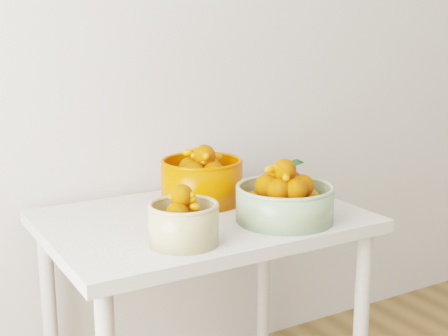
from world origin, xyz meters
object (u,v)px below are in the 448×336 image
(table, at_px, (203,243))
(bowl_orange, at_px, (202,179))
(bowl_cream, at_px, (184,221))
(bowl_green, at_px, (285,199))

(table, distance_m, bowl_orange, 0.23)
(bowl_cream, height_order, bowl_orange, bowl_orange)
(bowl_cream, relative_size, bowl_orange, 0.73)
(bowl_green, distance_m, bowl_orange, 0.34)
(table, bearing_deg, bowl_orange, 62.42)
(table, distance_m, bowl_cream, 0.31)
(bowl_cream, distance_m, bowl_orange, 0.42)
(bowl_green, bearing_deg, bowl_cream, -175.32)
(table, relative_size, bowl_cream, 4.12)
(bowl_green, xyz_separation_m, bowl_orange, (-0.13, 0.31, 0.01))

